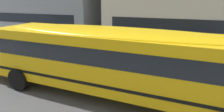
{
  "coord_description": "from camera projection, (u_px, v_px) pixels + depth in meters",
  "views": [
    {
      "loc": [
        -1.12,
        -8.66,
        4.18
      ],
      "look_at": [
        -4.18,
        -0.72,
        1.59
      ],
      "focal_mm": 30.22,
      "sensor_mm": 36.0,
      "label": 1
    }
  ],
  "objects": [
    {
      "name": "sidewalk_far",
      "position": [
        196.0,
        52.0,
        15.39
      ],
      "size": [
        120.0,
        3.0,
        0.01
      ],
      "primitive_type": "cube",
      "color": "gray",
      "rests_on": "ground_plane"
    },
    {
      "name": "ground_plane",
      "position": [
        203.0,
        95.0,
        8.56
      ],
      "size": [
        400.0,
        400.0,
        0.0
      ],
      "primitive_type": "plane",
      "color": "#4C4C4F"
    },
    {
      "name": "lane_centreline",
      "position": [
        203.0,
        95.0,
        8.56
      ],
      "size": [
        110.0,
        0.16,
        0.01
      ],
      "primitive_type": "cube",
      "color": "silver",
      "rests_on": "ground_plane"
    },
    {
      "name": "school_bus",
      "position": [
        110.0,
        56.0,
        8.14
      ],
      "size": [
        13.63,
        3.48,
        3.03
      ],
      "rotation": [
        0.0,
        0.0,
        3.11
      ],
      "color": "yellow",
      "rests_on": "ground_plane"
    }
  ]
}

